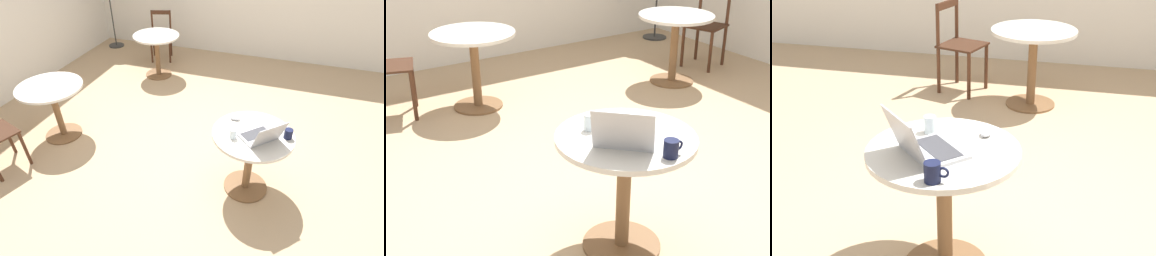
{
  "view_description": "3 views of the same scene",
  "coord_description": "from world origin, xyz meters",
  "views": [
    {
      "loc": [
        -2.59,
        -0.73,
        2.42
      ],
      "look_at": [
        -0.2,
        0.07,
        0.56
      ],
      "focal_mm": 28.0,
      "sensor_mm": 36.0,
      "label": 1
    },
    {
      "loc": [
        -1.92,
        -2.57,
        1.96
      ],
      "look_at": [
        -0.33,
        -0.13,
        0.6
      ],
      "focal_mm": 50.0,
      "sensor_mm": 36.0,
      "label": 2
    },
    {
      "loc": [
        0.33,
        -2.8,
        1.9
      ],
      "look_at": [
        -0.34,
        -0.05,
        0.59
      ],
      "focal_mm": 50.0,
      "sensor_mm": 36.0,
      "label": 3
    }
  ],
  "objects": [
    {
      "name": "cafe_table_near",
      "position": [
        -0.31,
        -0.57,
        0.53
      ],
      "size": [
        0.77,
        0.77,
        0.72
      ],
      "color": "brown",
      "rests_on": "ground_plane"
    },
    {
      "name": "mug",
      "position": [
        -0.27,
        -0.88,
        0.77
      ],
      "size": [
        0.11,
        0.08,
        0.09
      ],
      "color": "#141938",
      "rests_on": "cafe_table_near"
    },
    {
      "name": "laptop",
      "position": [
        -0.38,
        -0.65,
        0.77
      ],
      "size": [
        0.45,
        0.45,
        0.24
      ],
      "color": "#B7B7BC",
      "rests_on": "cafe_table_near"
    },
    {
      "name": "cafe_table_far",
      "position": [
        -0.16,
        1.86,
        0.53
      ],
      "size": [
        0.77,
        0.77,
        0.72
      ],
      "color": "brown",
      "rests_on": "ground_plane"
    },
    {
      "name": "cafe_table_mid",
      "position": [
        1.84,
        1.38,
        0.53
      ],
      "size": [
        0.77,
        0.77,
        0.72
      ],
      "color": "brown",
      "rests_on": "ground_plane"
    },
    {
      "name": "mouse",
      "position": [
        -0.14,
        -0.36,
        0.73
      ],
      "size": [
        0.06,
        0.1,
        0.03
      ],
      "color": "#B7B7BC",
      "rests_on": "cafe_table_near"
    },
    {
      "name": "ground_plane",
      "position": [
        0.0,
        0.0,
        0.0
      ],
      "size": [
        16.0,
        16.0,
        0.0
      ],
      "primitive_type": "plane",
      "color": "tan"
    },
    {
      "name": "drinking_glass",
      "position": [
        -0.43,
        -0.4,
        0.76
      ],
      "size": [
        0.06,
        0.06,
        0.09
      ],
      "color": "silver",
      "rests_on": "cafe_table_near"
    },
    {
      "name": "chair_mid_right",
      "position": [
        2.53,
        1.6,
        0.45
      ],
      "size": [
        0.49,
        0.49,
        0.88
      ],
      "color": "#472819",
      "rests_on": "ground_plane"
    }
  ]
}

